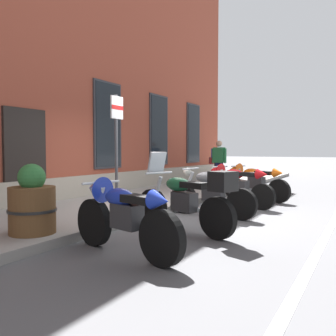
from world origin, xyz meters
The scene contains 12 objects.
ground_plane centered at (0.00, 0.00, 0.00)m, with size 140.00×140.00×0.00m, color #4C4C4F.
sidewalk centered at (0.00, 1.46, 0.07)m, with size 26.27×2.92×0.14m, color gray.
lane_stripe centered at (0.00, -3.20, 0.00)m, with size 26.27×0.12×0.01m, color silver.
motorcycle_blue_sport centered at (-3.06, -0.95, 0.55)m, with size 0.74×2.01×1.00m.
motorcycle_green_touring centered at (-1.51, -1.15, 0.56)m, with size 0.95×2.12×1.34m.
motorcycle_grey_naked centered at (0.04, -0.93, 0.49)m, with size 0.62×1.99×1.00m.
motorcycle_red_sport centered at (1.56, -0.92, 0.57)m, with size 0.73×1.95×1.04m.
motorcycle_orange_sport centered at (2.91, -0.97, 0.55)m, with size 0.85×2.03×1.00m.
pedestrian_striped_shirt centered at (5.38, 0.98, 1.02)m, with size 0.26×0.66×1.58m.
pedestrian_blue_top centered at (6.33, 1.38, 1.02)m, with size 0.26×0.65×1.58m.
parking_sign centered at (-1.15, 0.58, 1.65)m, with size 0.36×0.07×2.32m.
barrel_planter centered at (-3.24, 0.54, 0.57)m, with size 0.70×0.70×1.03m.
Camera 1 is at (-6.85, -3.80, 1.37)m, focal length 38.50 mm.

